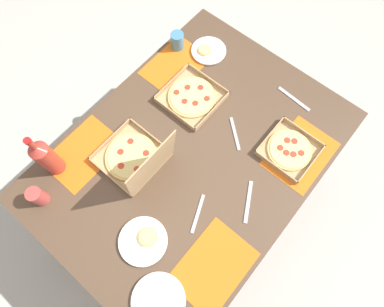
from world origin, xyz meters
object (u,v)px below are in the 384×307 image
at_px(pizza_box_center, 192,97).
at_px(plate_near_right, 208,51).
at_px(cup_clear_right, 38,196).
at_px(pizza_box_corner_left, 136,159).
at_px(plate_middle, 158,301).
at_px(cup_dark, 177,41).
at_px(pizza_box_edge_far, 290,150).
at_px(soda_bottle, 46,157).
at_px(plate_near_left, 144,241).

bearing_deg(pizza_box_center, plate_near_right, -157.06).
bearing_deg(cup_clear_right, plate_near_right, 177.19).
xyz_separation_m(pizza_box_corner_left, plate_middle, (0.40, 0.51, -0.04)).
bearing_deg(plate_middle, pizza_box_corner_left, -128.06).
distance_m(plate_near_right, cup_dark, 0.19).
bearing_deg(pizza_box_center, pizza_box_edge_far, 98.00).
bearing_deg(plate_near_right, pizza_box_center, 22.94).
relative_size(pizza_box_center, soda_bottle, 0.91).
bearing_deg(cup_clear_right, pizza_box_center, 168.28).
bearing_deg(cup_dark, pizza_box_edge_far, 81.26).
height_order(plate_middle, plate_near_right, plate_near_right).
bearing_deg(pizza_box_center, plate_near_left, 24.02).
relative_size(plate_middle, cup_clear_right, 2.16).
height_order(pizza_box_corner_left, plate_near_right, pizza_box_corner_left).
relative_size(plate_middle, cup_dark, 2.40).
relative_size(plate_near_left, plate_near_right, 1.12).
bearing_deg(soda_bottle, plate_near_right, 172.78).
height_order(pizza_box_edge_far, plate_near_right, pizza_box_edge_far).
relative_size(plate_near_right, soda_bottle, 0.63).
xyz_separation_m(plate_middle, cup_dark, (-1.08, -0.83, 0.04)).
bearing_deg(pizza_box_corner_left, plate_middle, 51.94).
bearing_deg(plate_near_right, plate_middle, 29.91).
bearing_deg(cup_clear_right, pizza_box_edge_far, 141.85).
xyz_separation_m(pizza_box_center, soda_bottle, (0.74, -0.26, 0.12)).
distance_m(plate_middle, cup_clear_right, 0.73).
bearing_deg(plate_near_left, cup_dark, -146.92).
distance_m(pizza_box_center, plate_near_right, 0.33).
bearing_deg(soda_bottle, pizza_box_center, 160.71).
xyz_separation_m(pizza_box_edge_far, plate_middle, (0.95, -0.04, -0.00)).
distance_m(pizza_box_corner_left, cup_dark, 0.75).
height_order(pizza_box_corner_left, cup_clear_right, pizza_box_corner_left).
bearing_deg(soda_bottle, cup_clear_right, 25.23).
xyz_separation_m(pizza_box_center, pizza_box_corner_left, (0.46, 0.03, 0.04)).
bearing_deg(plate_near_right, cup_dark, -62.47).
bearing_deg(pizza_box_edge_far, pizza_box_corner_left, -45.31).
bearing_deg(pizza_box_edge_far, plate_middle, -2.33).
bearing_deg(soda_bottle, plate_middle, 81.14).
bearing_deg(pizza_box_center, cup_clear_right, -11.72).
height_order(pizza_box_edge_far, cup_clear_right, cup_clear_right).
distance_m(pizza_box_corner_left, soda_bottle, 0.41).
height_order(plate_near_right, cup_dark, cup_dark).
height_order(soda_bottle, cup_dark, soda_bottle).
relative_size(pizza_box_center, plate_near_left, 1.30).
relative_size(pizza_box_corner_left, soda_bottle, 1.05).
height_order(pizza_box_corner_left, cup_dark, pizza_box_corner_left).
bearing_deg(pizza_box_center, soda_bottle, -19.29).
xyz_separation_m(plate_middle, cup_clear_right, (0.03, -0.73, 0.05)).
relative_size(plate_near_right, cup_dark, 2.06).
distance_m(plate_middle, soda_bottle, 0.82).
bearing_deg(cup_dark, plate_near_left, 33.08).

